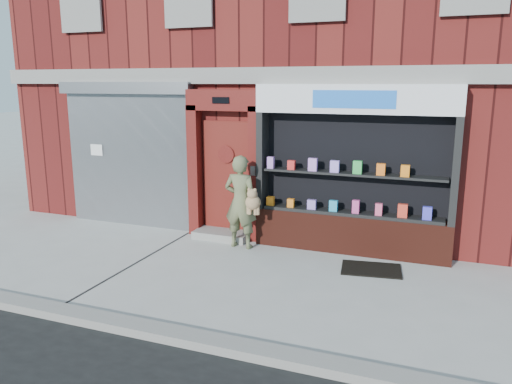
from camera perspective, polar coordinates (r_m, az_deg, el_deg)
The scene contains 8 objects.
ground at distance 8.21m, azimuth -4.07°, elevation -9.24°, with size 80.00×80.00×0.00m, color #9E9E99.
curb at distance 6.48m, azimuth -12.41°, elevation -15.12°, with size 60.00×0.30×0.12m, color gray.
building at distance 13.34m, azimuth 7.05°, elevation 16.50°, with size 12.00×8.16×8.00m.
shutter_bay at distance 10.90m, azimuth -14.33°, elevation 5.14°, with size 3.10×0.30×3.04m.
red_door_bay at distance 9.76m, azimuth -3.58°, elevation 3.14°, with size 1.52×0.58×2.90m.
pharmacy_bay at distance 9.00m, azimuth 10.94°, elevation 1.60°, with size 3.50×0.41×3.00m.
woman at distance 9.19m, azimuth -1.68°, elevation -1.13°, with size 0.76×0.49×1.74m.
doormat at distance 8.54m, azimuth 13.03°, elevation -8.59°, with size 0.96×0.67×0.02m, color black.
Camera 1 is at (3.26, -6.90, 3.02)m, focal length 35.00 mm.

